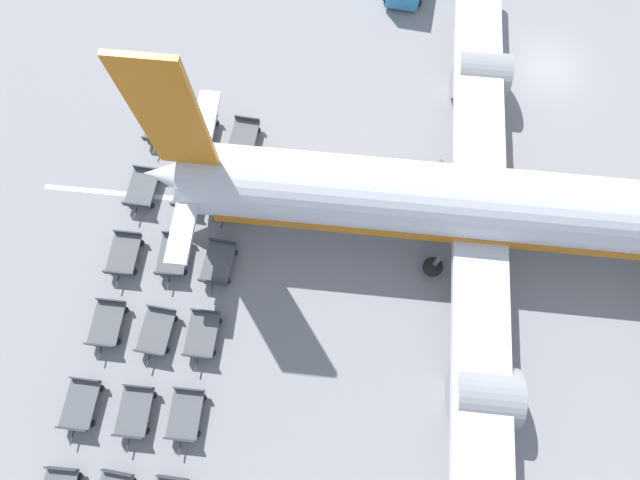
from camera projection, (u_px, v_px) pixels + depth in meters
ground_plane at (548, 68)px, 32.00m from camera, size 500.00×500.00×0.00m
airplane at (498, 207)px, 25.50m from camera, size 35.07×37.56×12.41m
baggage_dolly_row_near_col_a at (161, 126)px, 30.00m from camera, size 3.18×1.83×0.92m
baggage_dolly_row_near_col_b at (142, 189)px, 28.57m from camera, size 3.18×1.83×0.92m
baggage_dolly_row_near_col_c at (124, 254)px, 27.23m from camera, size 3.16×1.77×0.92m
baggage_dolly_row_near_col_d at (107, 324)px, 25.94m from camera, size 3.16×1.77×0.92m
baggage_dolly_row_near_col_e at (81, 404)px, 24.59m from camera, size 3.16×1.79×0.92m
baggage_dolly_row_mid_a_col_a at (202, 131)px, 29.87m from camera, size 3.17×1.80×0.92m
baggage_dolly_row_mid_a_col_b at (190, 190)px, 28.55m from camera, size 3.19×1.87×0.92m
baggage_dolly_row_mid_a_col_c at (173, 255)px, 27.21m from camera, size 3.14×1.73×0.92m
baggage_dolly_row_mid_a_col_d at (157, 331)px, 25.80m from camera, size 3.19×1.87×0.92m
baggage_dolly_row_mid_a_col_e at (135, 411)px, 24.47m from camera, size 3.15×1.75×0.92m
baggage_dolly_row_mid_b_col_a at (244, 138)px, 29.70m from camera, size 3.18×1.86×0.92m
baggage_dolly_row_mid_b_col_b at (229, 197)px, 28.39m from camera, size 3.19×1.89×0.92m
baggage_dolly_row_mid_b_col_c at (218, 263)px, 27.06m from camera, size 3.19×1.87×0.92m
baggage_dolly_row_mid_b_col_d at (202, 334)px, 25.75m from camera, size 3.16×1.79×0.92m
baggage_dolly_row_mid_b_col_e at (186, 414)px, 24.43m from camera, size 3.15×1.75×0.92m
stand_guidance_stripe at (344, 214)px, 28.54m from camera, size 2.57×35.05×0.01m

